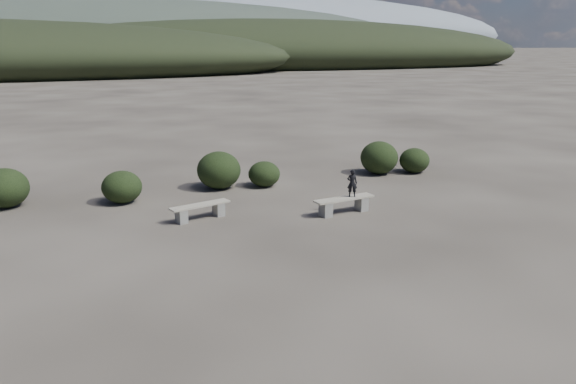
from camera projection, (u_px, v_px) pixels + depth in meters
name	position (u px, v px, depth m)	size (l,w,h in m)	color
ground	(355.00, 279.00, 12.07)	(1200.00, 1200.00, 0.00)	#2E2924
bench_left	(200.00, 210.00, 16.15)	(1.83, 0.89, 0.45)	slate
bench_right	(344.00, 204.00, 16.71)	(1.97, 0.72, 0.48)	slate
seated_person	(352.00, 183.00, 16.68)	(0.30, 0.20, 0.83)	black
shrub_a	(122.00, 187.00, 17.78)	(1.26, 1.26, 1.03)	black
shrub_b	(219.00, 170.00, 19.53)	(1.52, 1.52, 1.30)	black
shrub_c	(264.00, 174.00, 19.84)	(1.13, 1.13, 0.90)	black
shrub_d	(379.00, 158.00, 21.75)	(1.45, 1.45, 1.27)	black
shrub_e	(414.00, 160.00, 21.99)	(1.17, 1.17, 0.97)	black
shrub_f	(4.00, 188.00, 17.26)	(1.45, 1.45, 1.22)	black
mountain_ridges	(82.00, 33.00, 316.69)	(500.00, 400.00, 56.00)	black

